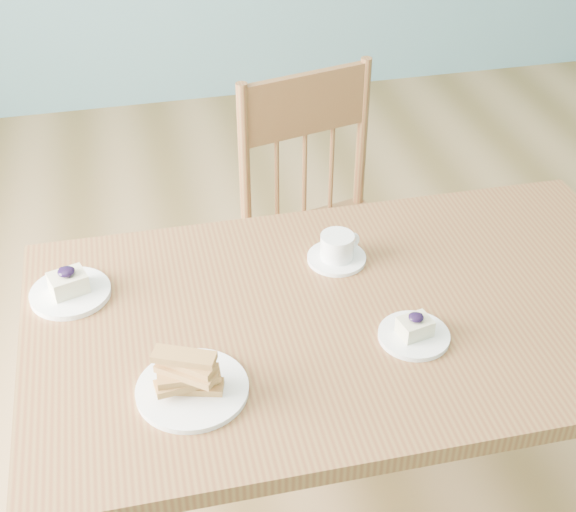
{
  "coord_description": "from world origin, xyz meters",
  "views": [
    {
      "loc": [
        -0.77,
        -1.33,
        1.8
      ],
      "look_at": [
        -0.48,
        -0.07,
        0.85
      ],
      "focal_mm": 50.0,
      "sensor_mm": 36.0,
      "label": 1
    }
  ],
  "objects_px": {
    "dining_table": "(352,336)",
    "coffee_cup": "(337,250)",
    "biscotti_plate": "(191,379)",
    "dining_chair": "(326,233)",
    "cheesecake_plate_far": "(70,289)",
    "cheesecake_plate_near": "(414,332)"
  },
  "relations": [
    {
      "from": "dining_table",
      "to": "coffee_cup",
      "type": "relative_size",
      "value": 10.29
    },
    {
      "from": "dining_chair",
      "to": "cheesecake_plate_far",
      "type": "relative_size",
      "value": 5.43
    },
    {
      "from": "dining_table",
      "to": "biscotti_plate",
      "type": "bearing_deg",
      "value": -156.02
    },
    {
      "from": "coffee_cup",
      "to": "biscotti_plate",
      "type": "bearing_deg",
      "value": -155.03
    },
    {
      "from": "dining_table",
      "to": "coffee_cup",
      "type": "xyz_separation_m",
      "value": [
        0.01,
        0.18,
        0.1
      ]
    },
    {
      "from": "cheesecake_plate_near",
      "to": "cheesecake_plate_far",
      "type": "distance_m",
      "value": 0.72
    },
    {
      "from": "dining_chair",
      "to": "cheesecake_plate_far",
      "type": "bearing_deg",
      "value": -159.91
    },
    {
      "from": "dining_table",
      "to": "coffee_cup",
      "type": "distance_m",
      "value": 0.2
    },
    {
      "from": "cheesecake_plate_near",
      "to": "coffee_cup",
      "type": "relative_size",
      "value": 1.08
    },
    {
      "from": "cheesecake_plate_near",
      "to": "biscotti_plate",
      "type": "bearing_deg",
      "value": -174.02
    },
    {
      "from": "coffee_cup",
      "to": "dining_chair",
      "type": "bearing_deg",
      "value": 60.15
    },
    {
      "from": "dining_table",
      "to": "biscotti_plate",
      "type": "relative_size",
      "value": 6.53
    },
    {
      "from": "dining_table",
      "to": "dining_chair",
      "type": "distance_m",
      "value": 0.67
    },
    {
      "from": "cheesecake_plate_near",
      "to": "cheesecake_plate_far",
      "type": "xyz_separation_m",
      "value": [
        -0.66,
        0.29,
        0.0
      ]
    },
    {
      "from": "dining_table",
      "to": "cheesecake_plate_near",
      "type": "distance_m",
      "value": 0.17
    },
    {
      "from": "coffee_cup",
      "to": "biscotti_plate",
      "type": "height_order",
      "value": "biscotti_plate"
    },
    {
      "from": "cheesecake_plate_near",
      "to": "biscotti_plate",
      "type": "relative_size",
      "value": 0.68
    },
    {
      "from": "dining_table",
      "to": "dining_chair",
      "type": "bearing_deg",
      "value": 79.8
    },
    {
      "from": "coffee_cup",
      "to": "dining_table",
      "type": "bearing_deg",
      "value": -111.15
    },
    {
      "from": "dining_chair",
      "to": "cheesecake_plate_far",
      "type": "height_order",
      "value": "dining_chair"
    },
    {
      "from": "dining_chair",
      "to": "cheesecake_plate_near",
      "type": "distance_m",
      "value": 0.79
    },
    {
      "from": "biscotti_plate",
      "to": "coffee_cup",
      "type": "bearing_deg",
      "value": 41.84
    }
  ]
}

